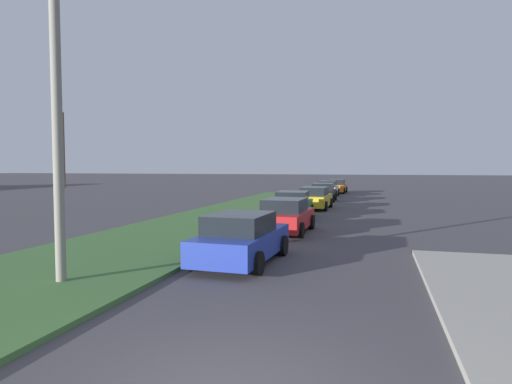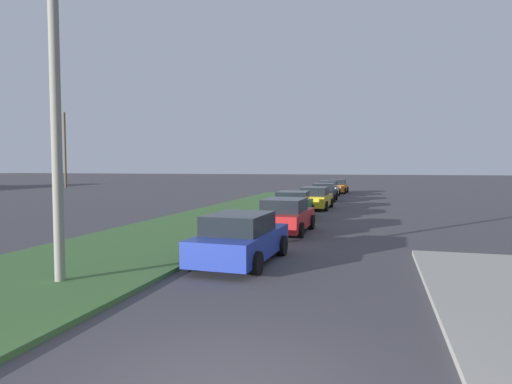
{
  "view_description": "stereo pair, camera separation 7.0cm",
  "coord_description": "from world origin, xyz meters",
  "px_view_note": "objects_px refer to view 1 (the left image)",
  "views": [
    {
      "loc": [
        -4.82,
        -1.72,
        2.83
      ],
      "look_at": [
        14.38,
        3.52,
        1.67
      ],
      "focal_mm": 30.81,
      "sensor_mm": 36.0,
      "label": 1
    },
    {
      "loc": [
        -4.81,
        -1.79,
        2.83
      ],
      "look_at": [
        14.38,
        3.52,
        1.67
      ],
      "focal_mm": 30.81,
      "sensor_mm": 36.0,
      "label": 2
    }
  ],
  "objects_px": {
    "parked_car_green": "(293,205)",
    "streetlight": "(72,99)",
    "parked_car_white": "(327,189)",
    "parked_car_orange": "(337,186)",
    "parked_car_red": "(286,216)",
    "parked_car_blue": "(241,239)",
    "parked_car_yellow": "(315,198)",
    "distant_utility_pole": "(64,150)",
    "parked_car_black": "(323,192)"
  },
  "relations": [
    {
      "from": "parked_car_blue",
      "to": "parked_car_green",
      "type": "height_order",
      "value": "same"
    },
    {
      "from": "parked_car_green",
      "to": "distant_utility_pole",
      "type": "relative_size",
      "value": 0.44
    },
    {
      "from": "parked_car_red",
      "to": "parked_car_green",
      "type": "height_order",
      "value": "same"
    },
    {
      "from": "parked_car_yellow",
      "to": "parked_car_white",
      "type": "distance_m",
      "value": 12.66
    },
    {
      "from": "parked_car_black",
      "to": "streetlight",
      "type": "xyz_separation_m",
      "value": [
        -27.08,
        2.71,
        3.67
      ]
    },
    {
      "from": "streetlight",
      "to": "parked_car_yellow",
      "type": "bearing_deg",
      "value": -8.12
    },
    {
      "from": "parked_car_yellow",
      "to": "streetlight",
      "type": "distance_m",
      "value": 20.93
    },
    {
      "from": "parked_car_blue",
      "to": "distant_utility_pole",
      "type": "xyz_separation_m",
      "value": [
        37.59,
        36.4,
        4.28
      ]
    },
    {
      "from": "parked_car_white",
      "to": "streetlight",
      "type": "xyz_separation_m",
      "value": [
        -33.05,
        2.42,
        3.67
      ]
    },
    {
      "from": "streetlight",
      "to": "parked_car_green",
      "type": "bearing_deg",
      "value": -9.26
    },
    {
      "from": "parked_car_orange",
      "to": "distant_utility_pole",
      "type": "relative_size",
      "value": 0.43
    },
    {
      "from": "parked_car_red",
      "to": "parked_car_white",
      "type": "distance_m",
      "value": 23.52
    },
    {
      "from": "parked_car_red",
      "to": "parked_car_yellow",
      "type": "relative_size",
      "value": 1.0
    },
    {
      "from": "parked_car_yellow",
      "to": "parked_car_white",
      "type": "height_order",
      "value": "same"
    },
    {
      "from": "parked_car_yellow",
      "to": "parked_car_orange",
      "type": "relative_size",
      "value": 1.0
    },
    {
      "from": "parked_car_green",
      "to": "streetlight",
      "type": "distance_m",
      "value": 15.64
    },
    {
      "from": "parked_car_white",
      "to": "distant_utility_pole",
      "type": "height_order",
      "value": "distant_utility_pole"
    },
    {
      "from": "parked_car_blue",
      "to": "parked_car_red",
      "type": "distance_m",
      "value": 6.11
    },
    {
      "from": "parked_car_green",
      "to": "parked_car_yellow",
      "type": "distance_m",
      "value": 5.41
    },
    {
      "from": "parked_car_blue",
      "to": "parked_car_white",
      "type": "distance_m",
      "value": 29.63
    },
    {
      "from": "parked_car_red",
      "to": "distant_utility_pole",
      "type": "bearing_deg",
      "value": 50.21
    },
    {
      "from": "parked_car_orange",
      "to": "streetlight",
      "type": "height_order",
      "value": "streetlight"
    },
    {
      "from": "distant_utility_pole",
      "to": "parked_car_blue",
      "type": "bearing_deg",
      "value": -135.92
    },
    {
      "from": "parked_car_blue",
      "to": "streetlight",
      "type": "distance_m",
      "value": 5.88
    },
    {
      "from": "parked_car_white",
      "to": "parked_car_orange",
      "type": "distance_m",
      "value": 5.32
    },
    {
      "from": "parked_car_yellow",
      "to": "parked_car_red",
      "type": "bearing_deg",
      "value": -177.38
    },
    {
      "from": "parked_car_white",
      "to": "parked_car_red",
      "type": "bearing_deg",
      "value": -178.68
    },
    {
      "from": "streetlight",
      "to": "distant_utility_pole",
      "type": "relative_size",
      "value": 0.75
    },
    {
      "from": "parked_car_blue",
      "to": "parked_car_green",
      "type": "xyz_separation_m",
      "value": [
        11.58,
        0.6,
        0.0
      ]
    },
    {
      "from": "parked_car_yellow",
      "to": "parked_car_blue",
      "type": "bearing_deg",
      "value": -178.08
    },
    {
      "from": "parked_car_black",
      "to": "parked_car_yellow",
      "type": "bearing_deg",
      "value": -179.9
    },
    {
      "from": "parked_car_blue",
      "to": "parked_car_orange",
      "type": "distance_m",
      "value": 34.92
    },
    {
      "from": "parked_car_blue",
      "to": "parked_car_green",
      "type": "bearing_deg",
      "value": 5.29
    },
    {
      "from": "parked_car_green",
      "to": "parked_car_yellow",
      "type": "xyz_separation_m",
      "value": [
        5.39,
        -0.46,
        0.0
      ]
    },
    {
      "from": "parked_car_green",
      "to": "parked_car_yellow",
      "type": "height_order",
      "value": "same"
    },
    {
      "from": "parked_car_green",
      "to": "streetlight",
      "type": "xyz_separation_m",
      "value": [
        -15.01,
        2.45,
        3.67
      ]
    },
    {
      "from": "streetlight",
      "to": "distant_utility_pole",
      "type": "bearing_deg",
      "value": 39.11
    },
    {
      "from": "parked_car_red",
      "to": "parked_car_black",
      "type": "height_order",
      "value": "same"
    },
    {
      "from": "parked_car_blue",
      "to": "parked_car_black",
      "type": "bearing_deg",
      "value": 3.13
    },
    {
      "from": "parked_car_green",
      "to": "parked_car_white",
      "type": "xyz_separation_m",
      "value": [
        18.04,
        0.03,
        0.0
      ]
    },
    {
      "from": "parked_car_white",
      "to": "distant_utility_pole",
      "type": "bearing_deg",
      "value": 77.02
    },
    {
      "from": "parked_car_yellow",
      "to": "distant_utility_pole",
      "type": "relative_size",
      "value": 0.43
    },
    {
      "from": "parked_car_green",
      "to": "parked_car_orange",
      "type": "xyz_separation_m",
      "value": [
        23.34,
        -0.38,
        0.0
      ]
    },
    {
      "from": "parked_car_black",
      "to": "parked_car_orange",
      "type": "height_order",
      "value": "same"
    },
    {
      "from": "parked_car_orange",
      "to": "parked_car_green",
      "type": "bearing_deg",
      "value": -179.5
    },
    {
      "from": "parked_car_blue",
      "to": "parked_car_yellow",
      "type": "distance_m",
      "value": 16.97
    },
    {
      "from": "parked_car_black",
      "to": "parked_car_white",
      "type": "relative_size",
      "value": 1.01
    },
    {
      "from": "parked_car_blue",
      "to": "distant_utility_pole",
      "type": "bearing_deg",
      "value": 46.39
    },
    {
      "from": "parked_car_red",
      "to": "parked_car_yellow",
      "type": "xyz_separation_m",
      "value": [
        10.86,
        0.22,
        0.0
      ]
    },
    {
      "from": "parked_car_green",
      "to": "parked_car_black",
      "type": "height_order",
      "value": "same"
    }
  ]
}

